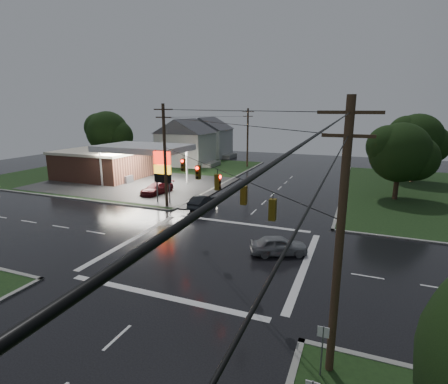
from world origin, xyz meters
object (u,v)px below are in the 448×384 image
at_px(tree_ne_near, 401,153).
at_px(car_crossing, 279,245).
at_px(tree_ne_far, 418,140).
at_px(gas_station, 108,162).
at_px(pylon_sign, 162,168).
at_px(utility_pole_nw, 165,155).
at_px(car_pump, 157,188).
at_px(house_far, 208,137).
at_px(car_north, 202,202).
at_px(utility_pole_se, 340,240).
at_px(utility_pole_n, 248,137).
at_px(house_near, 186,142).
at_px(tree_nw_behind, 108,132).

height_order(tree_ne_near, car_crossing, tree_ne_near).
xyz_separation_m(tree_ne_near, tree_ne_far, (3.01, 12.00, 0.62)).
distance_m(gas_station, pylon_sign, 17.81).
xyz_separation_m(pylon_sign, utility_pole_nw, (1.00, -1.00, 1.71)).
bearing_deg(gas_station, car_pump, -25.29).
xyz_separation_m(house_far, car_north, (16.31, -37.57, -3.71)).
bearing_deg(utility_pole_nw, car_pump, 132.42).
relative_size(gas_station, car_north, 6.21).
relative_size(gas_station, tree_ne_far, 2.67).
distance_m(utility_pole_nw, house_far, 40.48).
bearing_deg(car_pump, pylon_sign, -39.20).
relative_size(utility_pole_se, house_far, 1.00).
relative_size(utility_pole_nw, utility_pole_n, 1.05).
distance_m(house_far, tree_ne_far, 41.57).
bearing_deg(house_near, utility_pole_nw, -66.63).
bearing_deg(tree_ne_far, tree_ne_near, -104.07).
relative_size(utility_pole_n, house_near, 0.95).
height_order(house_far, tree_nw_behind, tree_nw_behind).
bearing_deg(car_north, tree_ne_far, -131.67).
height_order(utility_pole_n, tree_ne_far, utility_pole_n).
height_order(car_north, car_crossing, car_crossing).
xyz_separation_m(utility_pole_n, house_near, (-11.45, -2.00, -1.06)).
distance_m(utility_pole_se, utility_pole_n, 51.16).
distance_m(tree_ne_near, car_crossing, 23.18).
bearing_deg(tree_ne_far, utility_pole_se, -99.98).
bearing_deg(tree_ne_far, utility_pole_nw, -137.41).
distance_m(utility_pole_se, tree_nw_behind, 58.64).
relative_size(house_near, tree_ne_near, 1.23).
distance_m(tree_ne_far, car_pump, 37.09).
height_order(pylon_sign, house_far, house_far).
relative_size(utility_pole_n, house_far, 0.95).
distance_m(house_near, tree_ne_far, 38.19).
relative_size(tree_nw_behind, car_pump, 2.01).
relative_size(car_north, car_pump, 0.85).
relative_size(tree_nw_behind, car_north, 2.37).
xyz_separation_m(tree_ne_near, car_pump, (-27.75, -7.99, -4.84)).
xyz_separation_m(utility_pole_se, car_north, (-15.15, 19.93, -5.03)).
relative_size(house_near, car_north, 2.62).
bearing_deg(car_pump, tree_ne_near, 25.22).
xyz_separation_m(utility_pole_se, utility_pole_n, (-19.00, 47.50, -0.25)).
bearing_deg(house_near, gas_station, -106.17).
height_order(utility_pole_n, house_far, utility_pole_n).
height_order(utility_pole_se, car_north, utility_pole_se).
bearing_deg(car_north, gas_station, -22.47).
distance_m(utility_pole_nw, tree_nw_behind, 31.82).
height_order(utility_pole_nw, car_pump, utility_pole_nw).
distance_m(utility_pole_se, car_north, 25.53).
relative_size(gas_station, utility_pole_se, 2.38).
height_order(tree_nw_behind, tree_ne_far, tree_nw_behind).
distance_m(tree_nw_behind, car_pump, 26.36).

